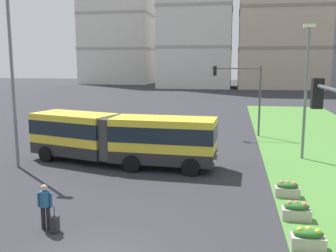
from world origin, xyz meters
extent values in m
cube|color=yellow|center=(0.16, 11.13, 1.73)|extent=(6.12, 2.81, 2.55)
cube|color=#262628|center=(0.16, 11.13, 0.80)|extent=(6.14, 2.83, 0.70)
cube|color=#19232D|center=(0.16, 11.13, 2.15)|extent=(6.16, 2.85, 0.90)
cube|color=yellow|center=(-5.81, 12.18, 1.73)|extent=(5.70, 3.89, 2.55)
cube|color=#262628|center=(-5.81, 12.18, 0.80)|extent=(5.72, 3.91, 0.70)
cube|color=#19232D|center=(-5.81, 12.18, 2.15)|extent=(5.75, 3.94, 0.90)
cylinder|color=#383838|center=(-2.84, 11.29, 1.72)|extent=(2.40, 2.40, 2.45)
cylinder|color=black|center=(2.02, 12.29, 0.50)|extent=(1.01, 0.33, 1.00)
cylinder|color=black|center=(1.89, 9.79, 0.50)|extent=(1.01, 0.33, 1.00)
cylinder|color=black|center=(-1.37, 12.47, 0.50)|extent=(1.01, 0.33, 1.00)
cylinder|color=black|center=(-1.50, 9.97, 0.50)|extent=(1.01, 0.33, 1.00)
cylinder|color=black|center=(-6.69, 13.75, 0.50)|extent=(1.04, 0.56, 1.00)
cylinder|color=black|center=(-7.41, 11.36, 0.50)|extent=(1.04, 0.56, 1.00)
sphere|color=#F9EFC6|center=(3.22, 11.88, 0.80)|extent=(0.24, 0.24, 0.24)
sphere|color=#F9EFC6|center=(3.13, 10.08, 0.80)|extent=(0.24, 0.24, 0.24)
cylinder|color=black|center=(-2.79, 2.10, 0.45)|extent=(0.16, 0.16, 0.90)
cylinder|color=black|center=(-2.59, 2.11, 0.45)|extent=(0.16, 0.16, 0.90)
cylinder|color=#23517A|center=(-2.69, 2.11, 1.20)|extent=(0.36, 0.36, 0.60)
sphere|color=tan|center=(-2.69, 2.11, 1.62)|extent=(0.24, 0.24, 0.24)
cylinder|color=#23517A|center=(-2.93, 2.09, 1.15)|extent=(0.10, 0.10, 0.55)
cylinder|color=#23517A|center=(-2.45, 2.12, 1.15)|extent=(0.10, 0.10, 0.55)
cube|color=#232328|center=(-2.24, 1.91, 0.31)|extent=(0.26, 0.37, 0.56)
cylinder|color=black|center=(-2.24, 1.91, 0.80)|extent=(0.03, 0.03, 0.40)
cube|color=#B7AD9E|center=(6.66, 2.00, 0.30)|extent=(1.10, 0.56, 0.44)
ellipsoid|color=#2D6B28|center=(6.66, 2.00, 0.62)|extent=(0.99, 0.50, 0.28)
sphere|color=yellow|center=(6.38, 2.00, 0.72)|extent=(0.20, 0.20, 0.20)
sphere|color=yellow|center=(6.66, 2.08, 0.72)|extent=(0.20, 0.20, 0.20)
sphere|color=yellow|center=(6.94, 1.94, 0.72)|extent=(0.20, 0.20, 0.20)
cube|color=#B7AD9E|center=(6.66, 4.44, 0.30)|extent=(1.10, 0.56, 0.44)
ellipsoid|color=#2D6B28|center=(6.66, 4.44, 0.62)|extent=(0.99, 0.50, 0.28)
sphere|color=#EF7566|center=(6.38, 4.44, 0.72)|extent=(0.20, 0.20, 0.20)
sphere|color=#EF7566|center=(6.66, 4.52, 0.72)|extent=(0.20, 0.20, 0.20)
sphere|color=#EF7566|center=(6.94, 4.38, 0.72)|extent=(0.20, 0.20, 0.20)
cube|color=#B7AD9E|center=(6.66, 7.09, 0.30)|extent=(1.10, 0.56, 0.44)
ellipsoid|color=#2D6B28|center=(6.66, 7.09, 0.62)|extent=(0.99, 0.50, 0.28)
sphere|color=#EF7566|center=(6.38, 7.09, 0.72)|extent=(0.20, 0.20, 0.20)
sphere|color=#EF7566|center=(6.66, 7.17, 0.72)|extent=(0.20, 0.20, 0.20)
sphere|color=#EF7566|center=(6.94, 7.03, 0.72)|extent=(0.20, 0.20, 0.20)
cylinder|color=#474C51|center=(6.26, 22.00, 2.94)|extent=(0.16, 0.16, 5.88)
cylinder|color=#474C51|center=(4.24, 22.00, 5.68)|extent=(4.04, 0.10, 0.10)
cube|color=black|center=(2.52, 22.00, 5.48)|extent=(0.28, 0.28, 0.80)
sphere|color=red|center=(2.52, 22.00, 5.73)|extent=(0.16, 0.16, 0.16)
sphere|color=yellow|center=(2.52, 22.00, 5.47)|extent=(0.16, 0.16, 0.16)
sphere|color=green|center=(2.52, 22.00, 5.21)|extent=(0.16, 0.16, 0.16)
cylinder|color=#474C51|center=(6.26, -1.32, 5.58)|extent=(0.10, 3.35, 0.10)
cube|color=black|center=(6.26, 0.05, 5.38)|extent=(0.28, 0.28, 0.80)
sphere|color=red|center=(6.26, 0.05, 5.63)|extent=(0.16, 0.16, 0.16)
sphere|color=yellow|center=(6.26, 0.05, 5.37)|extent=(0.16, 0.16, 0.16)
sphere|color=green|center=(6.26, 0.05, 5.11)|extent=(0.16, 0.16, 0.16)
cylinder|color=slate|center=(-8.50, 9.95, 4.96)|extent=(0.18, 0.18, 9.91)
cylinder|color=slate|center=(8.56, 14.66, 4.15)|extent=(0.18, 0.18, 8.29)
cube|color=white|center=(8.56, 14.66, 8.39)|extent=(0.70, 0.28, 0.20)
cube|color=#A4A099|center=(-30.00, 101.69, 10.05)|extent=(20.18, 15.78, 0.70)
cube|color=#A4A099|center=(-30.00, 101.69, 19.76)|extent=(20.18, 15.78, 0.70)
cube|color=#A4A099|center=(-5.48, 86.78, 9.77)|extent=(17.76, 15.47, 0.70)
cube|color=#A4A099|center=(-5.48, 86.78, 19.20)|extent=(17.76, 15.47, 0.70)
cube|color=gray|center=(15.11, 87.66, 9.43)|extent=(20.29, 17.36, 0.70)
cube|color=gray|center=(15.11, 87.66, 18.51)|extent=(20.29, 17.36, 0.70)
camera|label=1|loc=(4.10, -10.53, 6.18)|focal=41.12mm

